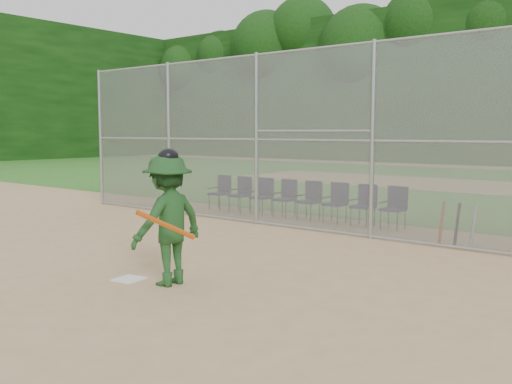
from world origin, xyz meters
The scene contains 15 objects.
ground centered at (0.00, 0.00, 0.00)m, with size 100.00×100.00×0.00m, color tan.
grass_strip centered at (0.00, 18.00, 0.01)m, with size 100.00×100.00×0.00m, color #2E6E21.
dirt_patch_far centered at (0.00, 18.00, 0.01)m, with size 24.00×24.00×0.00m, color tan.
backstop_fence centered at (0.00, 5.00, 2.07)m, with size 16.09×0.09×4.00m.
home_plate centered at (-0.24, -0.19, 0.01)m, with size 0.38×0.38×0.02m, color white.
batter_at_plate centered at (0.40, 0.01, 0.94)m, with size 0.99×1.37×1.95m.
spare_bats centered at (2.67, 5.25, 0.42)m, with size 0.66×0.31×0.84m.
chair_0 centered at (-4.40, 6.31, 0.48)m, with size 0.54×0.52×0.96m, color #0F0F38, non-canonical shape.
chair_1 centered at (-3.65, 6.31, 0.48)m, with size 0.54×0.52×0.96m, color #0F0F38, non-canonical shape.
chair_2 centered at (-2.90, 6.31, 0.48)m, with size 0.54×0.52×0.96m, color #0F0F38, non-canonical shape.
chair_3 centered at (-2.14, 6.31, 0.48)m, with size 0.54×0.52×0.96m, color #0F0F38, non-canonical shape.
chair_4 centered at (-1.39, 6.31, 0.48)m, with size 0.54×0.52×0.96m, color #0F0F38, non-canonical shape.
chair_5 centered at (-0.64, 6.31, 0.48)m, with size 0.54×0.52×0.96m, color #0F0F38, non-canonical shape.
chair_6 centered at (0.11, 6.31, 0.48)m, with size 0.54×0.52×0.96m, color #0F0F38, non-canonical shape.
chair_7 centered at (0.87, 6.31, 0.48)m, with size 0.54×0.52×0.96m, color #0F0F38, non-canonical shape.
Camera 1 is at (6.39, -5.43, 2.17)m, focal length 40.00 mm.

